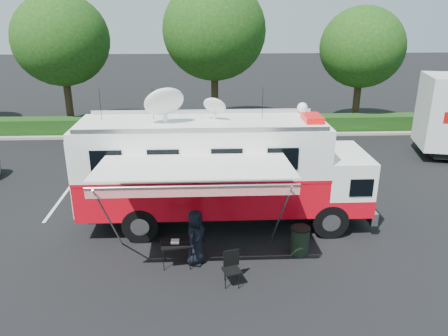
# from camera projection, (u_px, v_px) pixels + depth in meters

# --- Properties ---
(ground_plane) EXTENTS (120.00, 120.00, 0.00)m
(ground_plane) POSITION_uv_depth(u_px,v_px,m) (225.00, 222.00, 15.69)
(ground_plane) COLOR black
(ground_plane) RESTS_ON ground
(back_border) EXTENTS (60.00, 6.14, 8.87)m
(back_border) POSITION_uv_depth(u_px,v_px,m) (234.00, 47.00, 26.08)
(back_border) COLOR #9E998E
(back_border) RESTS_ON ground_plane
(stall_lines) EXTENTS (24.12, 5.50, 0.01)m
(stall_lines) POSITION_uv_depth(u_px,v_px,m) (210.00, 190.00, 18.48)
(stall_lines) COLOR silver
(stall_lines) RESTS_ON ground_plane
(command_truck) EXTENTS (9.90, 2.72, 4.76)m
(command_truck) POSITION_uv_depth(u_px,v_px,m) (222.00, 169.00, 14.98)
(command_truck) COLOR black
(command_truck) RESTS_ON ground_plane
(awning) EXTENTS (5.41, 2.78, 3.26)m
(awning) POSITION_uv_depth(u_px,v_px,m) (194.00, 171.00, 11.93)
(awning) COLOR white
(awning) RESTS_ON ground_plane
(person) EXTENTS (0.83, 0.99, 1.73)m
(person) POSITION_uv_depth(u_px,v_px,m) (196.00, 262.00, 13.23)
(person) COLOR black
(person) RESTS_ON ground_plane
(folding_table) EXTENTS (1.02, 0.79, 0.80)m
(folding_table) POSITION_uv_depth(u_px,v_px,m) (177.00, 244.00, 12.81)
(folding_table) COLOR black
(folding_table) RESTS_ON ground_plane
(folding_chair) EXTENTS (0.58, 0.61, 0.97)m
(folding_chair) POSITION_uv_depth(u_px,v_px,m) (232.00, 265.00, 12.08)
(folding_chair) COLOR black
(folding_chair) RESTS_ON ground_plane
(trash_bin) EXTENTS (0.61, 0.61, 0.91)m
(trash_bin) POSITION_uv_depth(u_px,v_px,m) (300.00, 241.00, 13.55)
(trash_bin) COLOR black
(trash_bin) RESTS_ON ground_plane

